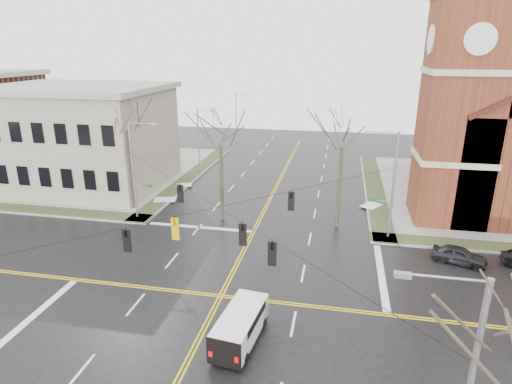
% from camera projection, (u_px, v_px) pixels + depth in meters
% --- Properties ---
extents(ground, '(120.00, 120.00, 0.00)m').
position_uv_depth(ground, '(221.00, 296.00, 27.90)').
color(ground, black).
rests_on(ground, ground).
extents(sidewalks, '(80.00, 80.00, 0.17)m').
position_uv_depth(sidewalks, '(221.00, 295.00, 27.87)').
color(sidewalks, gray).
rests_on(sidewalks, ground).
extents(road_markings, '(100.00, 100.00, 0.01)m').
position_uv_depth(road_markings, '(221.00, 296.00, 27.89)').
color(road_markings, gold).
rests_on(road_markings, ground).
extents(civic_building_a, '(18.00, 14.00, 11.00)m').
position_uv_depth(civic_building_a, '(82.00, 139.00, 48.83)').
color(civic_building_a, '#9F957E').
rests_on(civic_building_a, ground).
extents(signal_pole_ne, '(2.75, 0.22, 9.00)m').
position_uv_depth(signal_pole_ne, '(391.00, 182.00, 34.87)').
color(signal_pole_ne, gray).
rests_on(signal_pole_ne, ground).
extents(signal_pole_nw, '(2.75, 0.22, 9.00)m').
position_uv_depth(signal_pole_nw, '(135.00, 168.00, 39.11)').
color(signal_pole_nw, gray).
rests_on(signal_pole_nw, ground).
extents(span_wires, '(23.02, 23.02, 0.03)m').
position_uv_depth(span_wires, '(218.00, 207.00, 25.91)').
color(span_wires, black).
rests_on(span_wires, ground).
extents(traffic_signals, '(8.21, 8.26, 1.30)m').
position_uv_depth(traffic_signals, '(215.00, 223.00, 25.53)').
color(traffic_signals, black).
rests_on(traffic_signals, ground).
extents(streetlight_north_a, '(2.30, 0.20, 8.00)m').
position_uv_depth(streetlight_north_a, '(200.00, 138.00, 54.46)').
color(streetlight_north_a, gray).
rests_on(streetlight_north_a, ground).
extents(streetlight_north_b, '(2.30, 0.20, 8.00)m').
position_uv_depth(streetlight_north_b, '(237.00, 115.00, 73.03)').
color(streetlight_north_b, gray).
rests_on(streetlight_north_b, ground).
extents(cargo_van, '(2.41, 4.97, 1.82)m').
position_uv_depth(cargo_van, '(241.00, 323.00, 23.38)').
color(cargo_van, white).
rests_on(cargo_van, ground).
extents(parked_car_a, '(4.15, 2.70, 1.31)m').
position_uv_depth(parked_car_a, '(459.00, 255.00, 31.97)').
color(parked_car_a, black).
rests_on(parked_car_a, ground).
extents(tree_nw_far, '(4.00, 4.00, 11.74)m').
position_uv_depth(tree_nw_far, '(126.00, 125.00, 40.32)').
color(tree_nw_far, '#352C21').
rests_on(tree_nw_far, ground).
extents(tree_nw_near, '(4.00, 4.00, 10.43)m').
position_uv_depth(tree_nw_near, '(220.00, 140.00, 38.01)').
color(tree_nw_near, '#352C21').
rests_on(tree_nw_near, ground).
extents(tree_ne, '(4.00, 4.00, 10.82)m').
position_uv_depth(tree_ne, '(342.00, 141.00, 36.25)').
color(tree_ne, '#352C21').
rests_on(tree_ne, ground).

